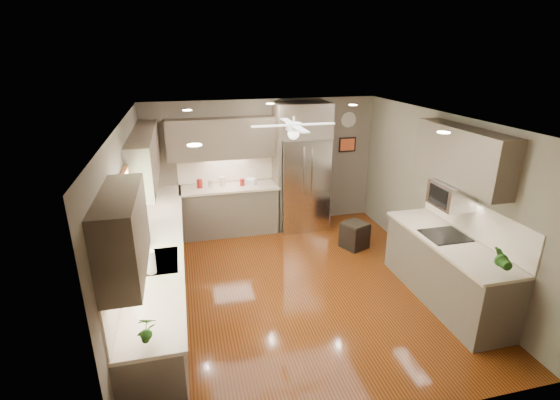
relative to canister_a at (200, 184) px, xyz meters
name	(u,v)px	position (x,y,z in m)	size (l,w,h in m)	color
floor	(297,286)	(1.26, -2.24, -1.02)	(5.00, 5.00, 0.00)	#471709
ceiling	(300,120)	(1.26, -2.24, 1.48)	(5.00, 5.00, 0.00)	white
wall_back	(263,164)	(1.26, 0.26, 0.23)	(4.50, 4.50, 0.00)	#645A4C
wall_front	(381,314)	(1.26, -4.74, 0.23)	(4.50, 4.50, 0.00)	#645A4C
wall_left	(130,224)	(-0.99, -2.24, 0.23)	(5.00, 5.00, 0.00)	#645A4C
wall_right	(440,196)	(3.51, -2.24, 0.23)	(5.00, 5.00, 0.00)	#645A4C
canister_a	(200,184)	(0.00, 0.00, 0.00)	(0.10, 0.10, 0.17)	maroon
canister_b	(210,184)	(0.19, -0.05, -0.01)	(0.09, 0.09, 0.13)	silver
canister_c	(222,182)	(0.42, 0.00, 0.01)	(0.11, 0.11, 0.18)	beige
canister_d	(242,182)	(0.79, -0.05, -0.02)	(0.09, 0.09, 0.13)	maroon
soap_bottle	(147,236)	(-0.80, -2.17, 0.01)	(0.08, 0.08, 0.17)	white
potted_plant_left	(146,328)	(-0.68, -4.26, 0.08)	(0.17, 0.12, 0.32)	#235418
potted_plant_right	(502,259)	(3.18, -3.96, 0.10)	(0.20, 0.16, 0.36)	#235418
bowl	(252,183)	(0.97, -0.04, -0.05)	(0.22, 0.22, 0.05)	beige
left_run	(160,268)	(-0.69, -2.09, -0.54)	(0.65, 4.70, 1.45)	brown
back_run	(230,209)	(0.54, -0.03, -0.54)	(1.85, 0.65, 1.45)	brown
uppers	(237,157)	(0.52, -1.53, 0.85)	(4.50, 4.70, 0.95)	brown
window	(125,217)	(-0.96, -2.74, 0.53)	(0.05, 1.12, 0.92)	#BFF2B2
sink	(157,263)	(-0.67, -2.74, -0.11)	(0.50, 0.70, 0.32)	silver
refrigerator	(302,169)	(1.96, -0.08, 0.17)	(1.06, 0.75, 2.45)	silver
right_run	(446,268)	(3.19, -3.04, -0.54)	(0.70, 2.20, 1.45)	brown
microwave	(451,195)	(3.29, -2.79, 0.46)	(0.43, 0.55, 0.34)	silver
ceiling_fan	(294,128)	(1.26, -1.94, 1.31)	(1.18, 1.18, 0.32)	white
recessed_lights	(289,116)	(1.22, -1.84, 1.47)	(2.84, 3.14, 0.01)	white
wall_clock	(349,120)	(3.01, 0.24, 1.03)	(0.30, 0.03, 0.30)	white
framed_print	(347,145)	(3.01, 0.24, 0.53)	(0.36, 0.03, 0.30)	black
stool	(355,235)	(2.62, -1.24, -0.78)	(0.52, 0.52, 0.47)	black
paper_towel	(150,262)	(-0.71, -3.01, 0.06)	(0.12, 0.12, 0.29)	white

